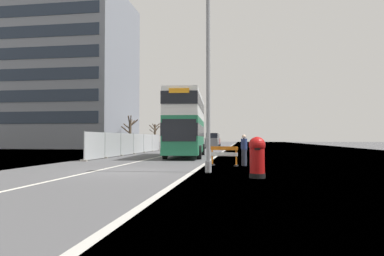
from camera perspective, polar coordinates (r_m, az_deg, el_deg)
The scene contains 13 objects.
ground at distance 15.90m, azimuth -8.91°, elevation -7.29°, with size 140.00×280.00×0.10m.
double_decker_bus at distance 28.17m, azimuth -0.97°, elevation 0.68°, with size 3.31×10.88×5.04m.
lamppost_foreground at distance 15.39m, azimuth 2.69°, elevation 7.08°, with size 0.29×0.70×8.17m.
red_pillar_postbox at distance 13.32m, azimuth 10.71°, elevation -4.47°, with size 0.63×0.63×1.56m.
roadworks_barrier at distance 18.86m, azimuth 5.31°, elevation -4.31°, with size 1.56×0.78×1.06m.
construction_site_fence at distance 33.06m, azimuth -9.70°, elevation -2.65°, with size 0.44×20.60×1.99m.
car_oncoming_near at distance 44.33m, azimuth -2.20°, elevation -2.43°, with size 1.96×4.49×2.04m.
car_receding_mid at distance 52.36m, azimuth 3.38°, elevation -2.19°, with size 2.07×4.39×2.29m.
car_receding_far at distance 59.41m, azimuth 3.72°, elevation -2.16°, with size 1.92×4.12×2.24m.
bare_tree_far_verge_near at distance 53.32m, azimuth -10.21°, elevation -0.57°, with size 2.53×2.34×4.97m.
bare_tree_far_verge_mid at distance 72.15m, azimuth -6.13°, elevation -0.78°, with size 2.54×3.38×4.67m.
pedestrian_at_kerb at distance 19.03m, azimuth 8.60°, elevation -3.64°, with size 0.34×0.34×1.71m.
backdrop_office_block at distance 62.56m, azimuth -23.16°, elevation 8.25°, with size 27.49×16.11×24.37m.
Camera 1 is at (5.32, -14.95, 1.50)m, focal length 32.27 mm.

